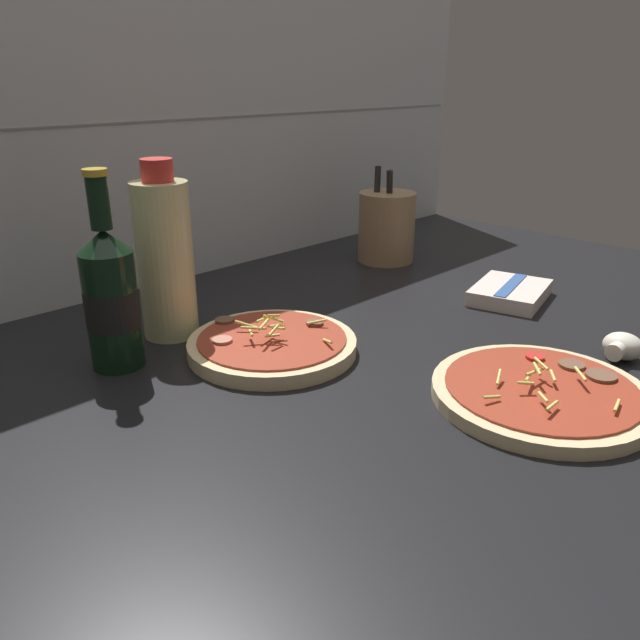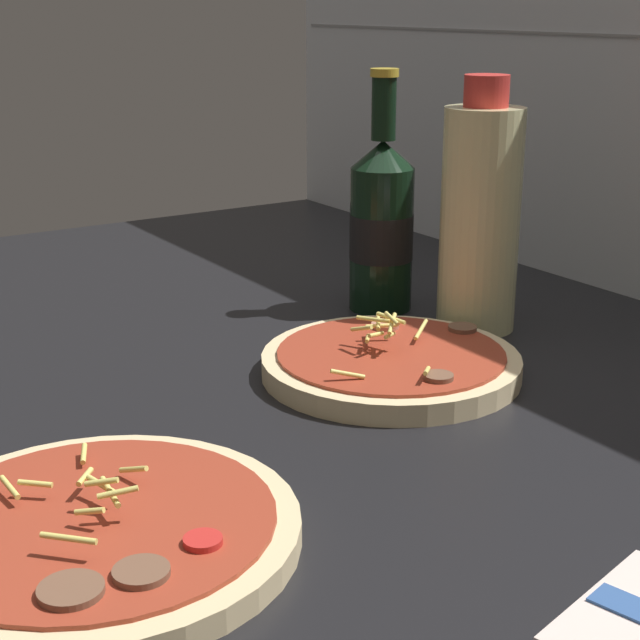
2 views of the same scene
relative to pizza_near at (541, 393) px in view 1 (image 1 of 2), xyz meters
The scene contains 9 objects.
counter_slab 23.28cm from the pizza_near, 100.62° to the left, with size 160.00×90.00×2.50cm.
tile_backsplash 73.40cm from the pizza_near, 93.58° to the left, with size 160.00×1.13×60.00cm.
pizza_near is the anchor object (origin of this frame).
pizza_far 34.13cm from the pizza_near, 112.40° to the left, with size 22.46×22.46×5.64cm.
beer_bottle 52.26cm from the pizza_near, 124.74° to the left, with size 6.62×6.62×24.66cm.
oil_bottle 51.28cm from the pizza_near, 112.27° to the left, with size 7.68×7.68×24.52cm.
mushroom_left 17.84cm from the pizza_near, ahead, with size 5.31×5.06×3.54cm.
utensil_crock 58.85cm from the pizza_near, 57.04° to the left, with size 10.99×10.99×18.35cm.
dish_towel 34.63cm from the pizza_near, 34.87° to the left, with size 16.15×13.68×2.56cm.
Camera 1 is at (-57.82, -49.57, 37.18)cm, focal length 35.00 mm.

